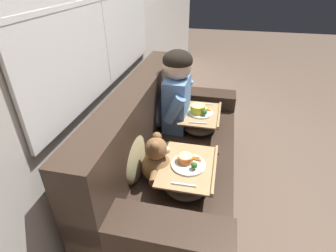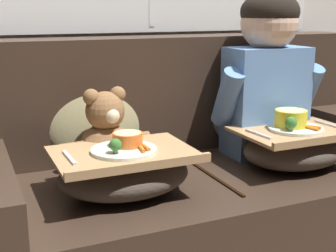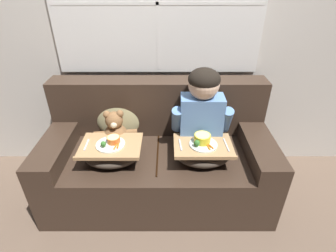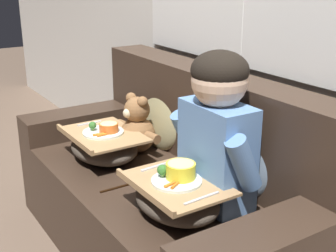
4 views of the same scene
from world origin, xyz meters
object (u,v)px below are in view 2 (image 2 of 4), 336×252
(throw_pillow_behind_teddy, at_px, (94,117))
(lap_tray_child, at_px, (294,146))
(lap_tray_teddy, at_px, (125,172))
(couch, at_px, (191,191))
(teddy_bear, at_px, (107,139))
(child_figure, at_px, (267,67))
(throw_pillow_behind_child, at_px, (243,103))

(throw_pillow_behind_teddy, height_order, lap_tray_child, throw_pillow_behind_teddy)
(lap_tray_teddy, bearing_deg, couch, 29.60)
(couch, bearing_deg, teddy_bear, 179.24)
(couch, xyz_separation_m, child_figure, (0.35, 0.01, 0.49))
(child_figure, xyz_separation_m, teddy_bear, (-0.70, -0.00, -0.23))
(throw_pillow_behind_teddy, xyz_separation_m, teddy_bear, (0.00, -0.17, -0.05))
(teddy_bear, xyz_separation_m, lap_tray_child, (0.70, -0.20, -0.06))
(child_figure, relative_size, lap_tray_teddy, 1.46)
(teddy_bear, height_order, lap_tray_child, teddy_bear)
(lap_tray_child, relative_size, lap_tray_teddy, 0.96)
(teddy_bear, bearing_deg, throw_pillow_behind_child, 13.99)
(lap_tray_teddy, bearing_deg, throw_pillow_behind_teddy, 90.05)
(throw_pillow_behind_teddy, relative_size, lap_tray_child, 0.95)
(throw_pillow_behind_teddy, relative_size, teddy_bear, 1.18)
(couch, height_order, lap_tray_child, couch)
(throw_pillow_behind_child, height_order, lap_tray_child, throw_pillow_behind_child)
(child_figure, distance_m, lap_tray_teddy, 0.79)
(couch, height_order, lap_tray_teddy, couch)
(throw_pillow_behind_child, bearing_deg, throw_pillow_behind_teddy, 180.00)
(child_figure, height_order, lap_tray_teddy, child_figure)
(throw_pillow_behind_teddy, height_order, child_figure, child_figure)
(couch, distance_m, throw_pillow_behind_teddy, 0.50)
(child_figure, relative_size, teddy_bear, 1.89)
(couch, height_order, child_figure, child_figure)
(throw_pillow_behind_child, bearing_deg, teddy_bear, -166.01)
(throw_pillow_behind_child, relative_size, child_figure, 0.60)
(couch, distance_m, throw_pillow_behind_child, 0.50)
(throw_pillow_behind_teddy, bearing_deg, teddy_bear, -89.81)
(couch, height_order, teddy_bear, couch)
(couch, distance_m, child_figure, 0.60)
(couch, xyz_separation_m, teddy_bear, (-0.35, 0.00, 0.26))
(teddy_bear, bearing_deg, lap_tray_child, -16.17)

